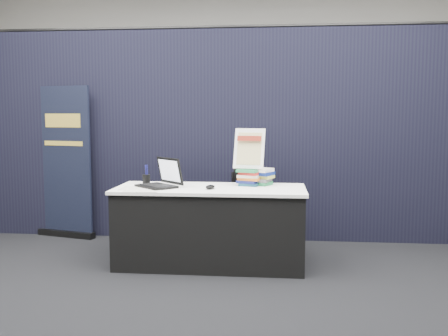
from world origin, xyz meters
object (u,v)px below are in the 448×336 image
laptop (157,180)px  pullup_banner (65,171)px  book_stack_tall (249,177)px  book_stack_short (259,176)px  info_sign (249,149)px  stacking_chair (249,207)px  display_table (210,226)px

laptop → pullup_banner: 1.64m
book_stack_tall → book_stack_short: (0.10, 0.07, 0.00)m
pullup_banner → laptop: bearing=-21.1°
pullup_banner → info_sign: bearing=-4.6°
info_sign → pullup_banner: bearing=171.5°
book_stack_short → info_sign: (-0.10, -0.04, 0.27)m
stacking_chair → display_table: bearing=-106.2°
info_sign → laptop: bearing=-156.9°
laptop → book_stack_tall: size_ratio=2.14×
book_stack_tall → info_sign: (0.00, 0.03, 0.27)m
display_table → laptop: (-0.51, -0.01, 0.44)m
display_table → pullup_banner: pullup_banner is taller
stacking_chair → laptop: bearing=-130.5°
display_table → info_sign: info_sign is taller
book_stack_tall → info_sign: bearing=90.0°
laptop → book_stack_tall: bearing=54.5°
book_stack_tall → pullup_banner: size_ratio=0.13×
laptop → book_stack_short: size_ratio=1.77×
stacking_chair → pullup_banner: bearing=-171.7°
book_stack_tall → info_sign: size_ratio=0.58×
laptop → pullup_banner: (-1.34, 0.96, -0.03)m
book_stack_tall → pullup_banner: pullup_banner is taller
pullup_banner → stacking_chair: pullup_banner is taller
display_table → pullup_banner: (-1.85, 0.95, 0.41)m
display_table → stacking_chair: stacking_chair is taller
book_stack_short → book_stack_tall: bearing=-143.8°
display_table → stacking_chair: (0.35, 0.46, 0.11)m
book_stack_tall → book_stack_short: book_stack_short is taller
book_stack_short → stacking_chair: bearing=115.1°
display_table → stacking_chair: bearing=53.1°
book_stack_short → pullup_banner: size_ratio=0.16×
pullup_banner → stacking_chair: (2.19, -0.48, -0.30)m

